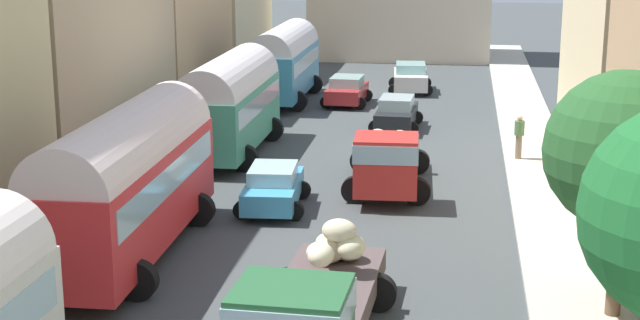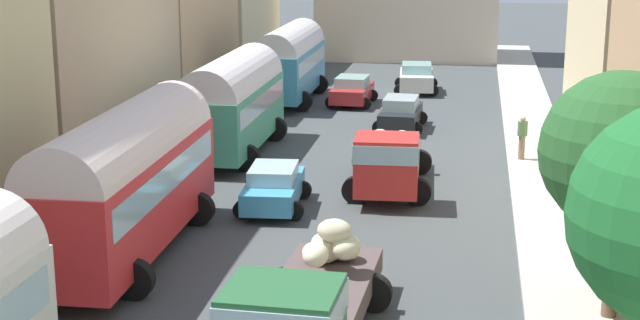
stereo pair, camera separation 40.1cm
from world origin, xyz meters
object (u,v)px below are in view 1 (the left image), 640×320
Objects in this scene: car_3 at (347,90)px; cargo_truck_0 at (310,306)px; car_0 at (397,113)px; pedestrian_2 at (519,136)px; pedestrian_3 at (562,140)px; car_1 at (410,77)px; parked_bus_2 at (230,101)px; car_2 at (273,187)px; parked_bus_3 at (284,60)px; parked_bus_1 at (128,176)px; cargo_truck_1 at (387,160)px.

cargo_truck_0 is at bearing -84.52° from car_3.
car_0 is 1.03× the size of car_3.
pedestrian_2 is at bearing -46.77° from car_0.
car_3 is 13.51m from pedestrian_2.
pedestrian_3 reaches higher than pedestrian_2.
car_0 is at bearing -90.34° from car_1.
parked_bus_2 reaches higher than car_3.
pedestrian_2 is (5.20, 18.11, -0.18)m from cargo_truck_0.
cargo_truck_0 is 1.89× the size of car_0.
parked_bus_3 is at bearing 99.60° from car_2.
car_0 is at bearing -43.64° from parked_bus_3.
car_1 reaches higher than car_2.
parked_bus_2 reaches higher than car_2.
car_1 is (6.27, 3.89, -1.36)m from parked_bus_3.
parked_bus_1 is 2.54× the size of car_3.
parked_bus_3 is at bearing 136.36° from car_0.
parked_bus_3 is at bearing 111.86° from cargo_truck_1.
pedestrian_2 is at bearing 48.54° from cargo_truck_1.
cargo_truck_1 is at bearing -68.14° from parked_bus_3.
cargo_truck_0 is 29.15m from car_3.
car_0 is at bearing 133.23° from pedestrian_2.
parked_bus_3 reaches higher than pedestrian_3.
car_3 is (3.10, 23.44, -1.57)m from parked_bus_1.
parked_bus_1 is 2.44× the size of car_2.
car_1 is at bearing 77.68° from parked_bus_1.
car_2 is at bearing -97.74° from car_1.
car_0 is at bearing 71.50° from parked_bus_1.
car_0 is (0.12, 23.51, -0.48)m from cargo_truck_0.
pedestrian_3 reaches higher than car_1.
cargo_truck_0 is at bearing -43.50° from parked_bus_1.
parked_bus_2 is at bearing 113.97° from car_2.
car_1 is (-0.38, 20.45, -0.40)m from cargo_truck_1.
car_3 is (-2.78, 29.02, -0.48)m from cargo_truck_0.
car_1 is (0.06, 9.81, 0.06)m from car_0.
parked_bus_1 is 1.42× the size of cargo_truck_1.
parked_bus_3 is (-0.03, 11.73, -0.01)m from parked_bus_2.
cargo_truck_1 is at bearing -78.30° from car_3.
cargo_truck_1 reaches higher than car_2.
pedestrian_3 reaches higher than car_3.
parked_bus_2 is at bearing 90.82° from parked_bus_1.
parked_bus_1 is 8.18m from cargo_truck_0.
car_2 is 11.04m from pedestrian_2.
parked_bus_3 is 19.13m from car_2.
parked_bus_1 is at bearing -131.46° from cargo_truck_1.
car_1 is at bearing 82.26° from car_2.
parked_bus_3 is 7.50m from car_1.
car_1 is 1.03× the size of car_2.
parked_bus_1 is at bearing -89.18° from parked_bus_2.
pedestrian_3 is (6.53, -15.96, 0.28)m from car_1.
cargo_truck_0 reaches higher than pedestrian_3.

